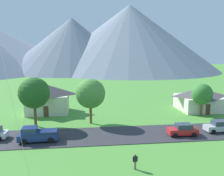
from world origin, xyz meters
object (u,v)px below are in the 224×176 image
house_leftmost (199,99)px  tree_near_left (34,93)px  parked_car_silver_mid_west (219,126)px  parked_car_red_mid_east (183,130)px  watcher_person (135,161)px  tree_left_of_center (202,94)px  house_left_center (48,98)px  pickup_truck_navy_west_side (37,134)px  tree_center (90,94)px

house_leftmost → tree_near_left: bearing=-167.0°
parked_car_silver_mid_west → parked_car_red_mid_east: 6.13m
watcher_person → tree_left_of_center: bearing=48.5°
tree_near_left → watcher_person: size_ratio=4.77×
house_left_center → parked_car_silver_mid_west: bearing=-28.9°
tree_near_left → watcher_person: (12.92, -16.27, -4.60)m
parked_car_red_mid_east → pickup_truck_navy_west_side: pickup_truck_navy_west_side is taller
house_leftmost → watcher_person: 30.03m
parked_car_red_mid_east → watcher_person: size_ratio=2.54×
house_left_center → parked_car_silver_mid_west: house_left_center is taller
parked_car_red_mid_east → tree_left_of_center: bearing=51.8°
parked_car_silver_mid_west → pickup_truck_navy_west_side: pickup_truck_navy_west_side is taller
tree_center → parked_car_silver_mid_west: (19.04, -6.75, -4.24)m
parked_car_silver_mid_west → house_left_center: bearing=151.1°
parked_car_red_mid_east → pickup_truck_navy_west_side: 20.44m
house_left_center → tree_center: (8.10, -8.22, 2.22)m
tree_left_of_center → parked_car_red_mid_east: size_ratio=1.44×
watcher_person → tree_near_left: bearing=128.5°
tree_left_of_center → watcher_person: (-16.90, -19.10, -3.25)m
house_left_center → parked_car_red_mid_east: 26.44m
house_left_center → tree_center: 11.75m
tree_center → parked_car_red_mid_east: size_ratio=1.79×
tree_center → parked_car_red_mid_east: bearing=-30.5°
tree_near_left → tree_left_of_center: size_ratio=1.31×
tree_near_left → pickup_truck_navy_west_side: (1.50, -7.07, -4.42)m
house_left_center → tree_near_left: 9.11m
watcher_person → pickup_truck_navy_west_side: bearing=141.2°
parked_car_silver_mid_west → parked_car_red_mid_east: size_ratio=1.00×
tree_center → watcher_person: 17.70m
house_left_center → tree_center: size_ratio=1.12×
house_leftmost → pickup_truck_navy_west_side: bearing=-154.4°
house_leftmost → house_left_center: (-30.63, 1.40, 0.55)m
tree_center → pickup_truck_navy_west_side: 11.35m
house_leftmost → pickup_truck_navy_west_side: (-30.00, -14.35, -1.27)m
tree_left_of_center → parked_car_red_mid_east: tree_left_of_center is taller
house_left_center → tree_left_of_center: size_ratio=1.40×
house_leftmost → parked_car_silver_mid_west: bearing=-104.4°
tree_left_of_center → parked_car_red_mid_east: (-7.88, -10.00, -3.26)m
parked_car_silver_mid_west → house_leftmost: bearing=75.6°
tree_near_left → parked_car_red_mid_east: 23.54m
tree_near_left → parked_car_red_mid_east: bearing=-18.1°
parked_car_red_mid_east → house_leftmost: bearing=56.5°
tree_left_of_center → pickup_truck_navy_west_side: tree_left_of_center is taller
house_leftmost → parked_car_red_mid_east: (-9.56, -14.45, -1.47)m
tree_center → parked_car_red_mid_east: tree_center is taller
tree_center → house_left_center: bearing=134.6°
house_left_center → watcher_person: size_ratio=5.09×
house_leftmost → tree_left_of_center: 5.08m
house_leftmost → parked_car_silver_mid_west: 14.09m
house_left_center → watcher_person: (12.05, -24.95, -2.00)m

